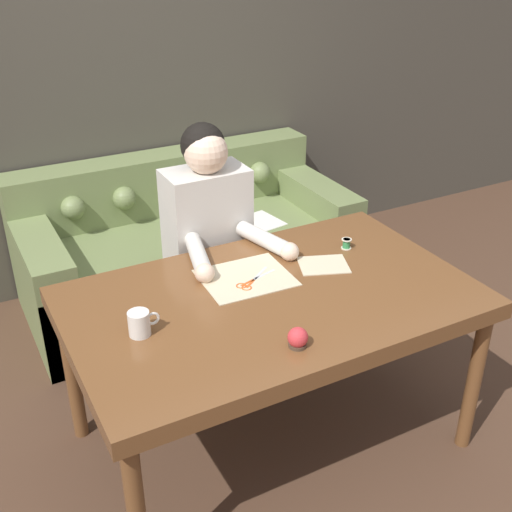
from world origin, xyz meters
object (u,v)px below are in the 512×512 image
at_px(person, 209,254).
at_px(scissors, 250,283).
at_px(pin_cushion, 298,338).
at_px(thread_spool, 346,244).
at_px(couch, 186,250).
at_px(dining_table, 272,309).
at_px(mug, 140,323).

bearing_deg(person, scissors, -95.20).
bearing_deg(scissors, pin_cushion, -96.98).
bearing_deg(thread_spool, couch, 105.87).
distance_m(dining_table, pin_cushion, 0.35).
bearing_deg(scissors, thread_spool, 7.75).
relative_size(thread_spool, pin_cushion, 0.63).
height_order(scissors, thread_spool, thread_spool).
relative_size(scissors, mug, 1.78).
bearing_deg(couch, thread_spool, -74.13).
distance_m(mug, pin_cushion, 0.54).
bearing_deg(person, dining_table, -91.23).
bearing_deg(thread_spool, dining_table, -158.59).
bearing_deg(dining_table, person, 88.77).
bearing_deg(couch, scissors, -99.26).
height_order(couch, person, person).
height_order(dining_table, couch, couch).
bearing_deg(pin_cushion, person, 83.96).
bearing_deg(mug, couch, 62.26).
distance_m(mug, thread_spool, 1.02).
height_order(scissors, pin_cushion, pin_cushion).
xyz_separation_m(dining_table, scissors, (-0.03, 0.12, 0.07)).
distance_m(scissors, thread_spool, 0.51).
height_order(couch, pin_cushion, pin_cushion).
xyz_separation_m(couch, mug, (-0.69, -1.31, 0.48)).
xyz_separation_m(scissors, thread_spool, (0.51, 0.07, 0.02)).
bearing_deg(pin_cushion, thread_spool, 42.49).
relative_size(couch, scissors, 9.13).
xyz_separation_m(person, mug, (-0.54, -0.63, 0.16)).
height_order(dining_table, person, person).
relative_size(scissors, thread_spool, 4.47).
relative_size(person, mug, 10.92).
xyz_separation_m(person, pin_cushion, (-0.10, -0.95, 0.15)).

